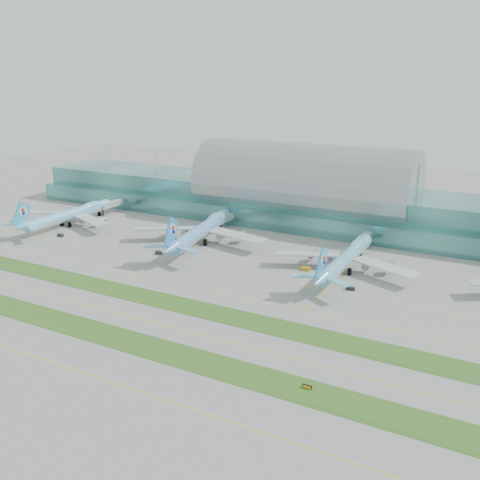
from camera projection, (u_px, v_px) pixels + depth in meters
The scene contains 18 objects.
ground at pixel (167, 304), 189.29m from camera, with size 700.00×700.00×0.00m, color gray.
terminal at pixel (303, 196), 293.55m from camera, with size 340.00×69.10×36.00m.
grass_strip_near at pixel (114, 337), 165.71m from camera, with size 420.00×12.00×0.08m, color #2D591E.
grass_strip_far at pixel (170, 302), 190.97m from camera, with size 420.00×12.00×0.08m, color #2D591E.
taxiline_a at pixel (65, 366), 148.88m from camera, with size 420.00×0.35×0.01m, color yellow.
taxiline_b at pixel (142, 319), 177.50m from camera, with size 420.00×0.35×0.01m, color yellow.
taxiline_c at pixel (194, 287), 204.45m from camera, with size 420.00×0.35×0.01m, color yellow.
taxiline_d at pixel (223, 270), 222.97m from camera, with size 420.00×0.35×0.01m, color yellow.
airliner_a at pixel (71, 214), 289.05m from camera, with size 62.70×71.03×19.58m.
airliner_b at pixel (202, 229), 258.37m from camera, with size 67.58×77.53×21.41m.
airliner_c at pixel (347, 257), 220.39m from camera, with size 61.34×69.48×19.16m.
gse_a at pixel (41, 224), 290.54m from camera, with size 3.50×1.62×1.28m, color gold.
gse_b at pixel (61, 235), 269.38m from camera, with size 3.59×1.64×1.35m, color black.
gse_c at pixel (159, 253), 242.74m from camera, with size 3.17×1.87×1.33m, color black.
gse_d at pixel (176, 251), 244.66m from camera, with size 3.42×1.97×1.59m, color black.
gse_e at pixel (305, 269), 222.26m from camera, with size 3.73×1.88×1.38m, color #C08A0B.
gse_f at pixel (350, 288), 201.95m from camera, with size 3.43×1.43×1.24m, color black.
taxiway_sign_east at pixel (307, 387), 138.05m from camera, with size 2.64×0.39×1.12m.
Camera 1 is at (105.43, -141.15, 77.42)m, focal length 40.00 mm.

